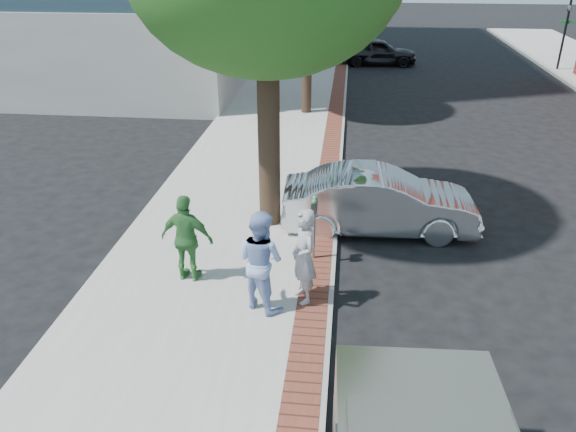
# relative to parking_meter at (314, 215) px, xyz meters

# --- Properties ---
(ground) EXTENTS (120.00, 120.00, 0.00)m
(ground) POSITION_rel_parking_meter_xyz_m (-0.59, -0.20, -1.21)
(ground) COLOR black
(ground) RESTS_ON ground
(sidewalk) EXTENTS (5.00, 60.00, 0.15)m
(sidewalk) POSITION_rel_parking_meter_xyz_m (-2.09, 7.80, -1.13)
(sidewalk) COLOR #9E9991
(sidewalk) RESTS_ON ground
(brick_strip) EXTENTS (0.60, 60.00, 0.01)m
(brick_strip) POSITION_rel_parking_meter_xyz_m (0.11, 7.80, -1.05)
(brick_strip) COLOR brown
(brick_strip) RESTS_ON sidewalk
(curb) EXTENTS (0.10, 60.00, 0.15)m
(curb) POSITION_rel_parking_meter_xyz_m (0.46, 7.80, -1.13)
(curb) COLOR gray
(curb) RESTS_ON ground
(office_base) EXTENTS (18.20, 22.20, 4.00)m
(office_base) POSITION_rel_parking_meter_xyz_m (-13.59, 21.80, 0.79)
(office_base) COLOR gray
(office_base) RESTS_ON ground
(signal_near) EXTENTS (0.70, 0.15, 3.80)m
(signal_near) POSITION_rel_parking_meter_xyz_m (0.31, 21.80, 1.05)
(signal_near) COLOR black
(signal_near) RESTS_ON ground
(signal_far) EXTENTS (0.70, 0.15, 3.80)m
(signal_far) POSITION_rel_parking_meter_xyz_m (11.91, 21.80, 1.05)
(signal_far) COLOR black
(signal_far) RESTS_ON ground
(parking_meter) EXTENTS (0.12, 0.32, 1.47)m
(parking_meter) POSITION_rel_parking_meter_xyz_m (0.00, 0.00, 0.00)
(parking_meter) COLOR gray
(parking_meter) RESTS_ON sidewalk
(person_gray) EXTENTS (0.73, 0.83, 1.92)m
(person_gray) POSITION_rel_parking_meter_xyz_m (-0.09, -1.60, -0.09)
(person_gray) COLOR #99999E
(person_gray) RESTS_ON sidewalk
(person_officer) EXTENTS (1.22, 1.16, 1.99)m
(person_officer) POSITION_rel_parking_meter_xyz_m (-0.87, -1.88, -0.06)
(person_officer) COLOR #90AADE
(person_officer) RESTS_ON sidewalk
(person_green) EXTENTS (1.15, 0.61, 1.87)m
(person_green) POSITION_rel_parking_meter_xyz_m (-2.48, -1.10, -0.12)
(person_green) COLOR #397C38
(person_green) RESTS_ON sidewalk
(sedan_silver) EXTENTS (4.75, 1.82, 1.55)m
(sedan_silver) POSITION_rel_parking_meter_xyz_m (1.49, 1.82, -0.43)
(sedan_silver) COLOR silver
(sedan_silver) RESTS_ON ground
(bg_car) EXTENTS (4.55, 2.06, 1.52)m
(bg_car) POSITION_rel_parking_meter_xyz_m (2.13, 22.68, -0.45)
(bg_car) COLOR black
(bg_car) RESTS_ON ground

